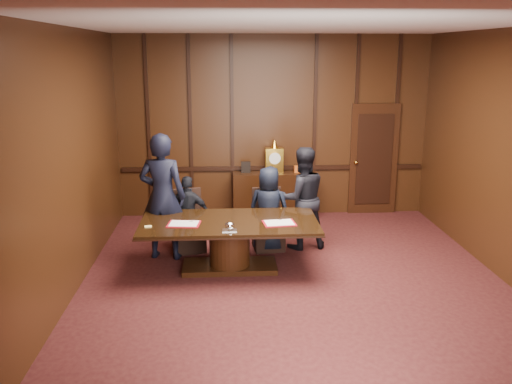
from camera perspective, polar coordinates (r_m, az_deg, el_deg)
The scene contains 13 objects.
room at distance 7.30m, azimuth 4.73°, elevation 3.05°, with size 7.00×7.04×3.50m.
sideboard at distance 10.59m, azimuth 1.92°, elevation -0.13°, with size 1.60×0.45×1.54m.
conference_table at distance 8.06m, azimuth -2.81°, elevation -4.75°, with size 2.62×1.32×0.76m.
folder_left at distance 7.88m, azimuth -7.60°, elevation -3.35°, with size 0.49×0.38×0.02m.
folder_right at distance 7.85m, azimuth 2.46°, elevation -3.28°, with size 0.49×0.38×0.02m.
inkstand at distance 7.54m, azimuth -2.81°, elevation -3.70°, with size 0.20×0.14×0.12m.
notepad at distance 7.85m, azimuth -11.28°, elevation -3.58°, with size 0.10×0.07×0.01m, color #FFE07C.
chair_left at distance 8.98m, azimuth -7.06°, elevation -4.26°, with size 0.57×0.57×0.99m.
chair_right at distance 8.99m, azimuth 1.28°, elevation -4.13°, with size 0.53×0.53×0.99m.
signatory_left at distance 8.80m, azimuth -7.12°, elevation -2.35°, with size 0.74×0.31×1.26m, color black.
signatory_right at distance 8.79m, azimuth 1.36°, elevation -1.78°, with size 0.68×0.44×1.40m, color black.
witness_left at distance 8.50m, azimuth -9.80°, elevation -0.49°, with size 0.73×0.48×1.99m, color black.
witness_right at distance 8.89m, azimuth 4.85°, elevation -0.65°, with size 0.82×0.64×1.69m, color black.
Camera 1 is at (-0.95, -6.94, 3.18)m, focal length 38.00 mm.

